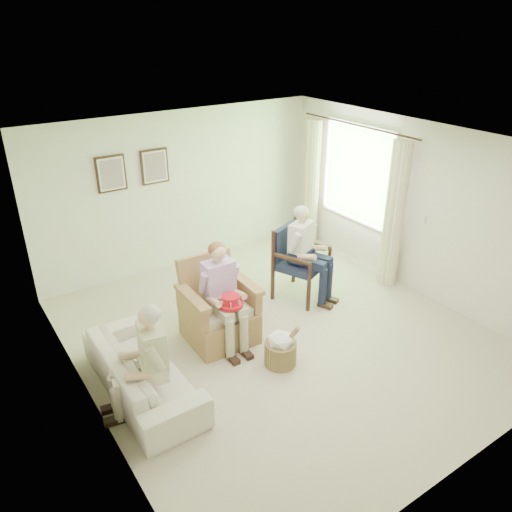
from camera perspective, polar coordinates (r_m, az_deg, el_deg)
name	(u,v)px	position (r m, az deg, el deg)	size (l,w,h in m)	color
floor	(279,334)	(6.88, 2.62, -8.95)	(5.50, 5.50, 0.00)	beige
back_wall	(182,190)	(8.43, -8.50, 7.47)	(5.00, 0.04, 2.60)	silver
front_wall	(477,363)	(4.65, 23.97, -11.14)	(5.00, 0.04, 2.60)	silver
left_wall	(79,308)	(5.28, -19.54, -5.62)	(0.04, 5.50, 2.60)	silver
right_wall	(414,208)	(7.88, 17.65, 5.20)	(0.04, 5.50, 2.60)	silver
ceiling	(283,144)	(5.80, 3.15, 12.63)	(5.00, 5.50, 0.02)	white
window	(357,172)	(8.51, 11.51, 9.44)	(0.13, 2.50, 1.63)	#2D6B23
curtain_left	(394,216)	(7.93, 15.51, 4.46)	(0.34, 0.34, 2.30)	#FEEFC7
curtain_right	(312,183)	(9.23, 6.37, 8.27)	(0.34, 0.34, 2.30)	#FEEFC7
framed_print_left	(111,174)	(7.85, -16.21, 9.02)	(0.45, 0.05, 0.55)	#382114
framed_print_right	(155,166)	(8.08, -11.49, 10.00)	(0.45, 0.05, 0.55)	#382114
wicker_armchair	(218,315)	(6.65, -4.37, -6.72)	(0.87, 0.86, 1.11)	#AB7E50
wood_armchair	(298,258)	(7.57, 4.77, -0.23)	(0.71, 0.67, 1.10)	black
sofa	(142,370)	(5.95, -12.87, -12.59)	(0.77, 1.96, 0.57)	white
person_wicker	(223,289)	(6.30, -3.84, -3.77)	(0.40, 0.62, 1.38)	#BEB999
person_dark	(306,247)	(7.34, 5.72, 1.04)	(0.40, 0.62, 1.43)	#191E37
person_sofa	(151,356)	(5.45, -11.92, -11.08)	(0.42, 0.63, 1.24)	beige
red_hat	(231,302)	(6.18, -2.92, -5.24)	(0.31, 0.31, 0.14)	red
hatbox	(281,348)	(6.24, 2.84, -10.49)	(0.44, 0.44, 0.58)	tan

